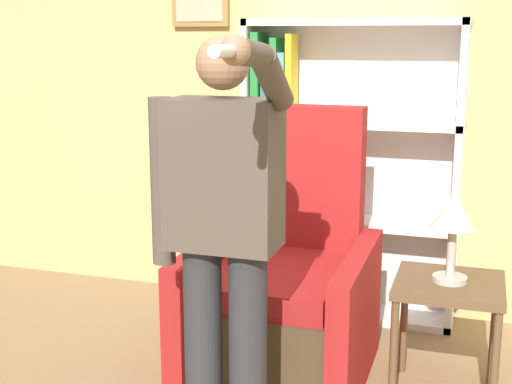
% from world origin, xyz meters
% --- Properties ---
extents(wall_back, '(8.00, 0.11, 2.80)m').
position_xyz_m(wall_back, '(-0.01, 2.03, 1.40)').
color(wall_back, tan).
rests_on(wall_back, ground_plane).
extents(bookcase, '(1.25, 0.28, 1.75)m').
position_xyz_m(bookcase, '(-0.15, 1.87, 0.84)').
color(bookcase, white).
rests_on(bookcase, ground_plane).
extents(armchair, '(0.84, 0.95, 1.31)m').
position_xyz_m(armchair, '(-0.16, 1.02, 0.39)').
color(armchair, '#4C3823').
rests_on(armchair, ground_plane).
extents(person_standing, '(0.56, 0.78, 1.66)m').
position_xyz_m(person_standing, '(-0.19, 0.22, 0.95)').
color(person_standing, '#2D2D33').
rests_on(person_standing, ground_plane).
extents(side_table, '(0.48, 0.48, 0.57)m').
position_xyz_m(side_table, '(0.62, 0.98, 0.48)').
color(side_table, brown).
rests_on(side_table, ground_plane).
extents(table_lamp, '(0.21, 0.21, 0.41)m').
position_xyz_m(table_lamp, '(0.62, 0.98, 0.87)').
color(table_lamp, '#B7B2A8').
rests_on(table_lamp, side_table).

